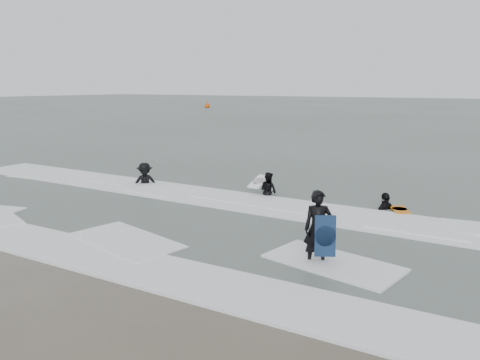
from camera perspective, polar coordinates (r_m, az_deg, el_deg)
The scene contains 9 objects.
ground at distance 12.24m, azimuth -12.20°, elevation -9.09°, with size 320.00×320.00×0.00m, color brown.
sea at distance 88.77m, azimuth 25.82°, elevation 7.64°, with size 320.00×320.00×0.00m, color #47544C.
surfer_centre at distance 11.59m, azimuth 9.34°, elevation -10.17°, with size 0.68×0.44×1.86m, color black.
surfer_wading at distance 18.26m, azimuth 3.46°, elevation -1.99°, with size 0.73×0.57×1.51m, color black.
surfer_breaker at distance 20.62m, azimuth -11.48°, elevation -0.64°, with size 1.19×0.68×1.84m, color black.
surfer_right_near at distance 17.02m, azimuth 17.30°, elevation -3.50°, with size 1.04×0.43×1.77m, color black.
surf_foam at distance 14.99m, azimuth -2.55°, elevation -4.82°, with size 30.03×9.06×0.09m.
bodyboards at distance 15.27m, azimuth 10.26°, elevation -2.91°, with size 6.06×6.87×1.25m.
buoy at distance 89.91m, azimuth -4.00°, elevation 9.00°, with size 1.00×1.00×1.65m.
Camera 1 is at (7.91, -8.32, 4.24)m, focal length 35.00 mm.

